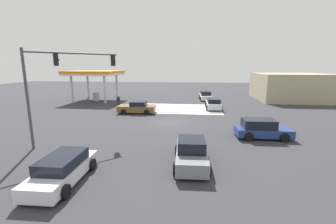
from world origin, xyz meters
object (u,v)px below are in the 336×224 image
at_px(car_0, 137,108).
at_px(car_1, 63,169).
at_px(pedestrian, 118,100).
at_px(car_4, 205,96).
at_px(car_2, 261,129).
at_px(car_5, 213,104).
at_px(traffic_signal_mast, 57,77).
at_px(car_3, 191,153).

relative_size(car_0, car_1, 1.01).
height_order(car_0, pedestrian, pedestrian).
distance_m(car_0, car_1, 16.82).
bearing_deg(car_0, car_4, -128.70).
xyz_separation_m(car_0, car_4, (-8.80, -12.31, 0.04)).
distance_m(car_2, pedestrian, 19.89).
relative_size(car_0, car_4, 0.97).
xyz_separation_m(car_0, car_5, (-9.49, -3.93, 0.02)).
height_order(traffic_signal_mast, car_2, traffic_signal_mast).
height_order(traffic_signal_mast, car_1, traffic_signal_mast).
bearing_deg(car_5, pedestrian, 90.91).
bearing_deg(traffic_signal_mast, car_0, 31.90).
height_order(traffic_signal_mast, car_5, traffic_signal_mast).
relative_size(traffic_signal_mast, car_0, 1.48).
bearing_deg(car_3, car_1, 111.51).
relative_size(traffic_signal_mast, car_2, 1.59).
height_order(car_0, car_3, car_3).
xyz_separation_m(car_2, car_3, (5.43, 5.63, -0.03)).
bearing_deg(pedestrian, car_4, 80.45).
xyz_separation_m(car_3, car_4, (-1.94, -26.33, 0.01)).
bearing_deg(car_1, traffic_signal_mast, -150.30).
relative_size(car_0, pedestrian, 2.68).
xyz_separation_m(car_1, car_3, (-6.20, -2.78, 0.04)).
distance_m(traffic_signal_mast, pedestrian, 15.55).
distance_m(traffic_signal_mast, car_0, 12.45).
relative_size(car_4, car_5, 1.07).
distance_m(car_3, car_4, 26.40).
xyz_separation_m(car_1, car_4, (-8.14, -29.11, 0.05)).
relative_size(car_0, car_5, 1.04).
relative_size(traffic_signal_mast, pedestrian, 3.98).
relative_size(car_2, car_3, 0.95).
height_order(car_5, pedestrian, pedestrian).
bearing_deg(car_4, car_1, 161.70).
height_order(car_3, pedestrian, pedestrian).
bearing_deg(car_5, car_0, 111.98).
bearing_deg(traffic_signal_mast, car_3, -60.32).
bearing_deg(traffic_signal_mast, car_1, -103.41).
relative_size(traffic_signal_mast, car_1, 1.50).
bearing_deg(car_4, car_2, -173.13).
bearing_deg(traffic_signal_mast, car_5, 6.65).
xyz_separation_m(car_4, pedestrian, (12.37, 8.70, 0.25)).
height_order(car_3, car_4, car_3).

